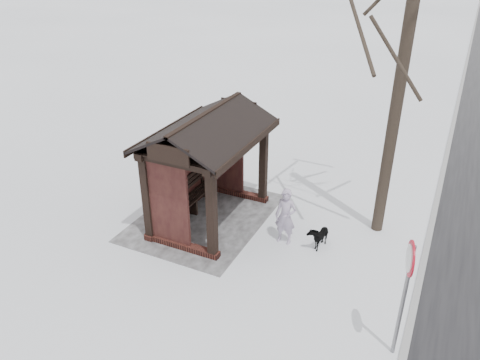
{
  "coord_description": "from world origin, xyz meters",
  "views": [
    {
      "loc": [
        9.45,
        5.45,
        6.87
      ],
      "look_at": [
        -0.2,
        0.8,
        1.29
      ],
      "focal_mm": 35.0,
      "sensor_mm": 36.0,
      "label": 1
    }
  ],
  "objects_px": {
    "bus_shelter": "(203,145)",
    "road_sign": "(407,277)",
    "dog": "(319,235)",
    "pedestrian": "(286,216)"
  },
  "relations": [
    {
      "from": "dog",
      "to": "road_sign",
      "type": "height_order",
      "value": "road_sign"
    },
    {
      "from": "pedestrian",
      "to": "road_sign",
      "type": "xyz_separation_m",
      "value": [
        2.46,
        3.08,
        1.02
      ]
    },
    {
      "from": "pedestrian",
      "to": "dog",
      "type": "height_order",
      "value": "pedestrian"
    },
    {
      "from": "pedestrian",
      "to": "road_sign",
      "type": "bearing_deg",
      "value": -37.3
    },
    {
      "from": "bus_shelter",
      "to": "road_sign",
      "type": "distance_m",
      "value": 6.04
    },
    {
      "from": "bus_shelter",
      "to": "dog",
      "type": "relative_size",
      "value": 4.86
    },
    {
      "from": "bus_shelter",
      "to": "road_sign",
      "type": "bearing_deg",
      "value": 64.59
    },
    {
      "from": "pedestrian",
      "to": "bus_shelter",
      "type": "bearing_deg",
      "value": 178.44
    },
    {
      "from": "pedestrian",
      "to": "road_sign",
      "type": "relative_size",
      "value": 0.61
    },
    {
      "from": "dog",
      "to": "road_sign",
      "type": "relative_size",
      "value": 0.3
    }
  ]
}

